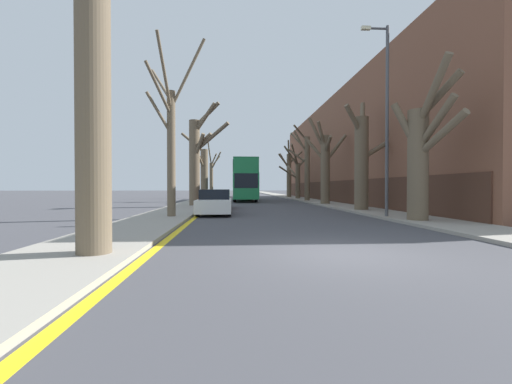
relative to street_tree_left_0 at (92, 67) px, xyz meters
name	(u,v)px	position (x,y,z in m)	size (l,w,h in m)	color
ground_plane	(341,254)	(5.55, 0.16, -4.16)	(300.00, 300.00, 0.00)	#424247
sidewalk_left	(212,196)	(-0.52, 50.16, -4.10)	(2.87, 120.00, 0.12)	gray
sidewalk_right	(284,196)	(11.63, 50.16, -4.10)	(2.87, 120.00, 0.12)	gray
building_facade_right	(372,152)	(18.05, 28.35, 1.24)	(10.08, 47.79, 10.82)	brown
kerb_line_stripe	(221,196)	(1.09, 50.16, -4.15)	(0.24, 120.00, 0.01)	yellow
street_tree_left_0	(92,67)	(0.00, 0.00, 0.00)	(3.68, 4.18, 8.54)	brown
street_tree_left_1	(170,139)	(-0.04, 9.44, -0.22)	(3.17, 4.03, 8.82)	brown
street_tree_left_2	(197,157)	(0.15, 19.73, -0.23)	(3.27, 1.88, 8.21)	brown
street_tree_left_3	(203,172)	(-0.15, 29.33, -1.00)	(2.86, 2.43, 7.38)	brown
street_tree_left_4	(212,176)	(0.12, 39.67, -1.09)	(1.82, 2.84, 7.58)	brown
street_tree_right_0	(421,154)	(11.15, 6.64, -1.16)	(2.12, 2.93, 6.71)	brown
street_tree_right_1	(363,159)	(11.33, 13.79, -0.79)	(4.63, 2.74, 7.36)	brown
street_tree_right_2	(325,164)	(11.01, 21.64, -0.61)	(3.70, 2.52, 7.61)	brown
street_tree_right_3	(306,165)	(10.94, 29.05, -0.18)	(2.47, 3.21, 8.10)	brown
street_tree_right_4	(297,176)	(11.17, 35.68, -1.17)	(4.04, 4.90, 6.83)	brown
street_tree_right_5	(289,172)	(11.22, 42.10, -0.45)	(3.91, 2.71, 8.26)	brown
double_decker_bus	(244,178)	(4.31, 31.41, -1.58)	(2.60, 11.71, 4.54)	#1E7F47
parked_car_0	(215,203)	(2.00, 11.94, -3.48)	(1.88, 4.57, 1.43)	silver
parked_car_1	(219,199)	(2.00, 17.36, -3.50)	(1.73, 4.19, 1.40)	maroon
lamp_post	(385,113)	(10.54, 8.79, 1.06)	(1.40, 0.20, 9.49)	#4C4F54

